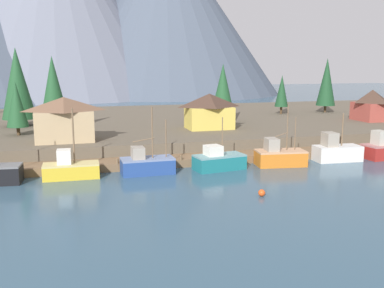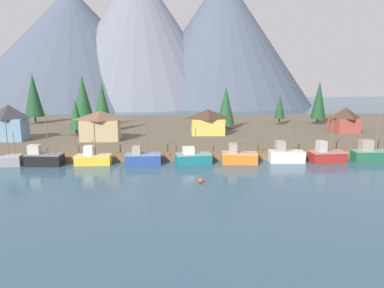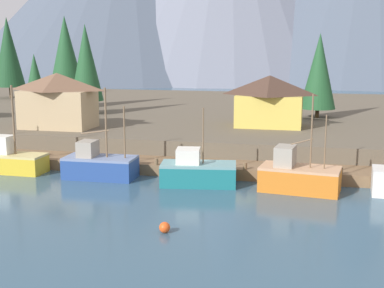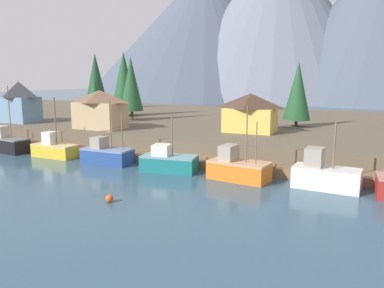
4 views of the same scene
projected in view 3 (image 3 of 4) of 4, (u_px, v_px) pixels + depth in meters
ground_plane at (233, 144)px, 65.80m from camera, size 400.00×400.00×1.00m
dock at (204, 168)px, 48.36m from camera, size 80.00×4.00×1.60m
shoreline_bank at (245, 117)px, 76.97m from camera, size 400.00×56.00×2.50m
fishing_boat_yellow at (11, 160)px, 48.76m from camera, size 6.31×2.72×8.05m
fishing_boat_blue at (99, 165)px, 46.62m from camera, size 6.31×3.08×8.01m
fishing_boat_teal at (197, 172)px, 44.28m from camera, size 6.62×3.81×6.54m
fishing_boat_orange at (298, 176)px, 42.42m from camera, size 6.61×3.91×7.88m
house_tan at (58, 100)px, 58.37m from camera, size 8.07×4.95×6.09m
house_yellow at (269, 100)px, 59.42m from camera, size 7.67×5.18×5.76m
conifer_near_left at (8, 52)px, 90.61m from camera, size 5.21×5.21×13.83m
conifer_mid_left at (319, 71)px, 65.96m from camera, size 4.42×4.42×10.59m
conifer_mid_right at (66, 58)px, 76.45m from camera, size 5.66×5.66×13.28m
conifer_back_left at (86, 63)px, 69.11m from camera, size 4.32×4.32×11.80m
conifer_back_right at (35, 81)px, 66.67m from camera, size 3.17×3.17×8.04m
channel_buoy at (165, 227)px, 33.06m from camera, size 0.70×0.70×0.70m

